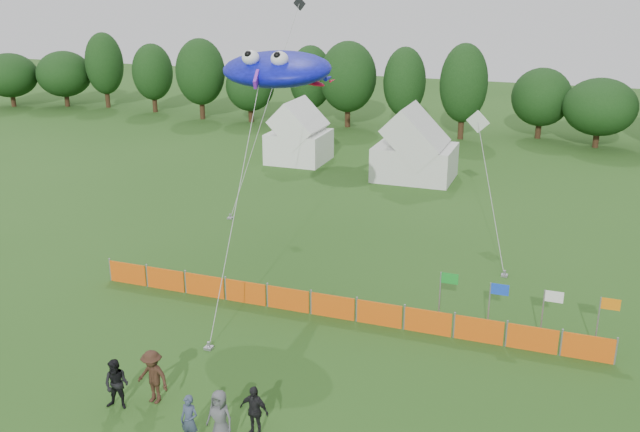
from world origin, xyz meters
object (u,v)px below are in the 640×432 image
(tent_right, at_px, (415,151))
(stingray_kite, at_px, (280,69))
(spectator_a, at_px, (189,420))
(tent_left, at_px, (299,137))
(spectator_d, at_px, (254,411))
(spectator_b, at_px, (117,384))
(spectator_e, at_px, (220,417))
(spectator_c, at_px, (153,377))
(barrier_fence, at_px, (333,306))

(tent_right, xyz_separation_m, stingray_kite, (-1.84, -18.94, 7.80))
(tent_right, bearing_deg, spectator_a, -89.36)
(tent_left, relative_size, spectator_a, 2.58)
(spectator_d, xyz_separation_m, stingray_kite, (-3.82, 11.38, 8.90))
(spectator_a, bearing_deg, stingray_kite, 103.86)
(spectator_b, bearing_deg, stingray_kite, 75.16)
(spectator_e, bearing_deg, spectator_c, 164.28)
(tent_left, distance_m, barrier_fence, 26.16)
(spectator_e, bearing_deg, barrier_fence, 92.22)
(tent_right, distance_m, spectator_c, 29.94)
(spectator_b, bearing_deg, tent_right, 74.76)
(spectator_b, relative_size, spectator_d, 1.04)
(spectator_a, distance_m, spectator_c, 2.75)
(spectator_a, height_order, spectator_d, spectator_d)
(stingray_kite, bearing_deg, tent_left, 109.90)
(spectator_b, distance_m, stingray_kite, 14.66)
(barrier_fence, distance_m, stingray_kite, 10.33)
(tent_right, height_order, spectator_e, tent_right)
(barrier_fence, distance_m, spectator_b, 9.70)
(barrier_fence, relative_size, stingray_kite, 1.59)
(tent_left, distance_m, spectator_b, 32.96)
(spectator_c, bearing_deg, stingray_kite, 98.50)
(spectator_b, xyz_separation_m, stingray_kite, (1.00, 11.63, 8.86))
(tent_right, height_order, spectator_b, tent_right)
(tent_right, bearing_deg, stingray_kite, -95.56)
(spectator_c, bearing_deg, spectator_e, -11.85)
(tent_left, distance_m, stingray_kite, 23.34)
(spectator_a, bearing_deg, tent_left, 110.16)
(tent_left, height_order, barrier_fence, tent_left)
(spectator_e, height_order, stingray_kite, stingray_kite)
(tent_right, relative_size, spectator_b, 3.11)
(spectator_b, relative_size, spectator_c, 0.92)
(spectator_a, distance_m, spectator_e, 0.92)
(barrier_fence, bearing_deg, tent_right, 94.26)
(tent_right, relative_size, barrier_fence, 0.25)
(spectator_e, bearing_deg, spectator_a, -151.15)
(tent_left, distance_m, spectator_c, 32.46)
(barrier_fence, xyz_separation_m, spectator_a, (-1.29, -9.43, 0.32))
(tent_right, distance_m, spectator_e, 31.09)
(spectator_b, height_order, spectator_c, spectator_c)
(spectator_a, xyz_separation_m, stingray_kite, (-2.19, 12.48, 8.92))
(spectator_e, distance_m, stingray_kite, 15.30)
(spectator_a, distance_m, spectator_b, 3.30)
(spectator_a, bearing_deg, spectator_c, 149.56)
(spectator_a, height_order, spectator_e, spectator_e)
(spectator_d, bearing_deg, spectator_b, -170.98)
(barrier_fence, distance_m, spectator_d, 8.35)
(tent_left, xyz_separation_m, spectator_e, (10.51, -32.77, -1.00))
(spectator_c, relative_size, spectator_e, 1.07)
(spectator_c, height_order, spectator_e, spectator_c)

